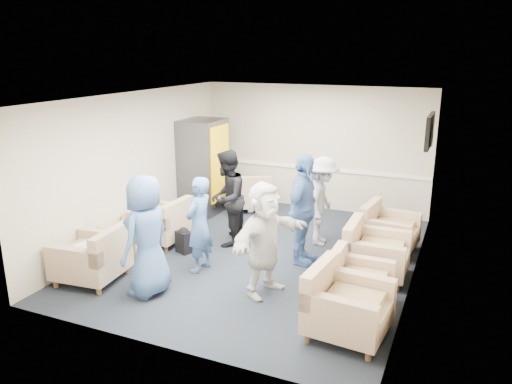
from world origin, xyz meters
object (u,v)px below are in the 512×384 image
at_px(armchair_corner, 250,194).
at_px(armchair_left_far, 163,224).
at_px(armchair_right_far, 386,231).
at_px(armchair_left_near, 94,259).
at_px(person_front_right, 265,239).
at_px(armchair_left_mid, 133,238).
at_px(person_back_right, 322,201).
at_px(armchair_right_midnear, 355,285).
at_px(person_front_left, 147,236).
at_px(vending_machine, 204,166).
at_px(person_mid_left, 199,225).
at_px(person_back_left, 227,198).
at_px(armchair_right_midfar, 373,254).
at_px(person_mid_right, 303,210).
at_px(armchair_right_near, 343,307).

bearing_deg(armchair_corner, armchair_left_far, 45.46).
bearing_deg(armchair_right_far, armchair_corner, 76.69).
relative_size(armchair_left_near, person_front_right, 0.60).
height_order(armchair_left_mid, person_front_right, person_front_right).
height_order(armchair_left_far, armchair_right_far, armchair_left_far).
relative_size(armchair_left_mid, person_back_right, 0.49).
bearing_deg(armchair_corner, armchair_right_midnear, 102.76).
bearing_deg(armchair_left_mid, person_front_left, 44.96).
relative_size(armchair_left_near, vending_machine, 0.50).
bearing_deg(person_mid_left, armchair_left_far, -116.56).
relative_size(armchair_left_near, armchair_left_mid, 1.28).
xyz_separation_m(armchair_right_far, person_mid_left, (-2.59, -2.04, 0.42)).
bearing_deg(armchair_left_near, armchair_left_mid, 179.60).
bearing_deg(person_front_right, person_back_left, 59.08).
xyz_separation_m(armchair_left_far, armchair_right_midfar, (3.77, 0.09, 0.02)).
height_order(armchair_left_mid, armchair_right_midfar, armchair_right_midfar).
bearing_deg(person_back_right, armchair_left_far, 106.87).
bearing_deg(person_back_left, vending_machine, -149.58).
bearing_deg(person_back_right, armchair_corner, 51.16).
bearing_deg(person_front_left, armchair_left_far, -148.48).
bearing_deg(vending_machine, person_mid_right, -32.49).
relative_size(person_front_left, person_front_right, 1.06).
relative_size(armchair_corner, person_mid_left, 0.77).
relative_size(person_front_left, person_back_left, 1.02).
relative_size(armchair_left_near, armchair_right_midnear, 1.21).
relative_size(armchair_left_far, vending_machine, 0.46).
bearing_deg(person_front_left, armchair_corner, -172.29).
xyz_separation_m(armchair_left_mid, person_mid_left, (1.37, -0.09, 0.46)).
distance_m(armchair_right_near, person_back_right, 3.06).
bearing_deg(person_front_right, person_mid_left, 93.31).
xyz_separation_m(armchair_right_far, person_front_left, (-2.88, -3.01, 0.53)).
distance_m(armchair_left_mid, person_mid_left, 1.45).
height_order(person_front_left, person_mid_left, person_front_left).
height_order(armchair_right_near, person_back_left, person_back_left).
distance_m(armchair_left_mid, person_front_right, 2.68).
bearing_deg(person_mid_left, person_front_left, -10.33).
relative_size(armchair_left_mid, person_mid_right, 0.43).
height_order(vending_machine, person_back_right, vending_machine).
xyz_separation_m(armchair_right_midfar, person_back_left, (-2.67, 0.33, 0.50)).
xyz_separation_m(armchair_left_near, armchair_right_midfar, (3.84, 1.85, 0.00)).
height_order(armchair_right_near, vending_machine, vending_machine).
height_order(armchair_right_midnear, armchair_right_midfar, armchair_right_midfar).
xyz_separation_m(person_back_left, person_front_right, (1.34, -1.51, -0.03)).
relative_size(vending_machine, person_back_right, 1.24).
xyz_separation_m(armchair_right_midnear, person_front_left, (-2.82, -0.78, 0.56)).
distance_m(armchair_right_midfar, person_front_left, 3.44).
bearing_deg(armchair_corner, person_front_right, 87.55).
distance_m(armchair_left_far, person_mid_left, 1.49).
height_order(armchair_left_near, armchair_left_mid, armchair_left_near).
xyz_separation_m(armchair_left_far, armchair_right_far, (3.79, 1.26, -0.00)).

